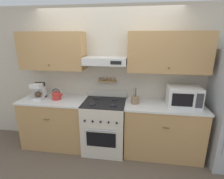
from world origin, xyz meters
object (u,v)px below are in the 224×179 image
at_px(stove_range, 105,126).
at_px(utensil_crock, 135,100).
at_px(tea_kettle, 57,95).
at_px(microwave, 184,97).
at_px(coffee_maker, 39,90).

bearing_deg(stove_range, utensil_crock, 2.92).
distance_m(tea_kettle, utensil_crock, 1.42).
bearing_deg(utensil_crock, tea_kettle, -180.00).
xyz_separation_m(tea_kettle, microwave, (2.20, 0.02, 0.08)).
bearing_deg(stove_range, tea_kettle, 178.26).
bearing_deg(utensil_crock, stove_range, -177.08).
xyz_separation_m(stove_range, microwave, (1.32, 0.04, 0.61)).
height_order(stove_range, utensil_crock, utensil_crock).
bearing_deg(coffee_maker, microwave, -0.28).
relative_size(tea_kettle, utensil_crock, 0.73).
relative_size(tea_kettle, microwave, 0.39).
bearing_deg(utensil_crock, coffee_maker, 179.02).
distance_m(tea_kettle, microwave, 2.21).
distance_m(microwave, utensil_crock, 0.79).
height_order(tea_kettle, utensil_crock, utensil_crock).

